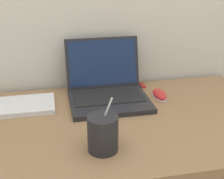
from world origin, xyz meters
The scene contains 5 objects.
laptop centered at (-0.02, 0.54, 0.77)m, with size 0.32×0.32×0.23m.
drink_cup centered at (-0.11, 0.16, 0.78)m, with size 0.10×0.10×0.18m.
computer_mouse centered at (0.20, 0.50, 0.73)m, with size 0.06×0.11×0.03m.
external_keyboard centered at (-0.43, 0.51, 0.73)m, with size 0.37×0.17×0.02m.
usb_stick centered at (0.16, 0.64, 0.72)m, with size 0.02×0.06×0.01m.
Camera 1 is at (-0.25, -0.65, 1.28)m, focal length 50.00 mm.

